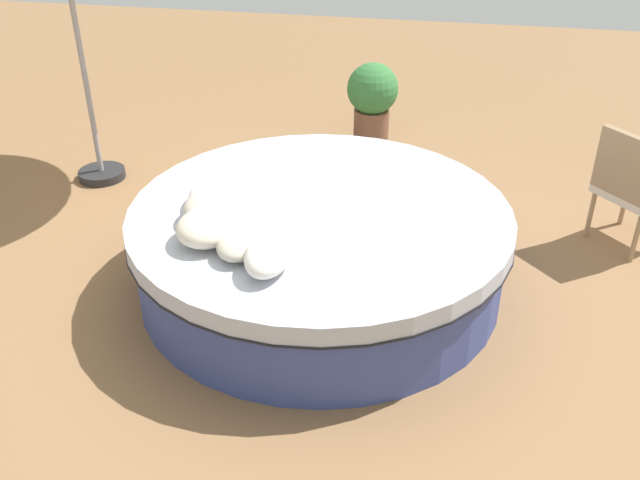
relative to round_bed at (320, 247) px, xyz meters
The scene contains 9 objects.
ground_plane 0.33m from the round_bed, ahead, with size 16.00×16.00×0.00m, color olive.
round_bed is the anchor object (origin of this frame).
throw_pillow_0 0.87m from the round_bed, 85.37° to the right, with size 0.50×0.29×0.18m, color white.
throw_pillow_1 0.86m from the round_bed, 66.90° to the right, with size 0.44×0.37×0.19m, color beige.
throw_pillow_2 0.94m from the round_bed, 48.43° to the right, with size 0.45×0.39×0.20m, color beige.
throw_pillow_3 0.85m from the round_bed, 29.96° to the right, with size 0.42×0.29×0.15m, color beige.
throw_pillow_4 0.89m from the round_bed, 11.48° to the right, with size 0.51×0.29×0.20m, color white.
patio_chair 2.49m from the round_bed, 114.14° to the left, with size 0.72×0.72×0.98m.
planter 2.78m from the round_bed, behind, with size 0.54×0.54×0.84m.
Camera 1 is at (4.29, 0.84, 3.02)m, focal length 39.80 mm.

